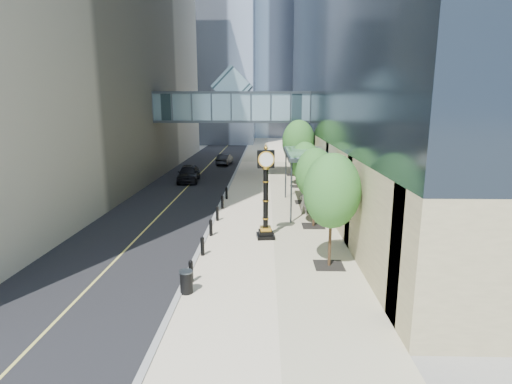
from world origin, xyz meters
TOP-DOWN VIEW (x-y plane):
  - ground at (0.00, 0.00)m, footprint 320.00×320.00m
  - road at (-7.00, 40.00)m, footprint 8.00×180.00m
  - sidewalk at (1.00, 40.00)m, footprint 8.00×180.00m
  - curb at (-3.00, 40.00)m, footprint 0.25×180.00m
  - distant_tower_c at (-6.00, 120.00)m, footprint 22.00×22.00m
  - skywalk at (-3.00, 28.00)m, footprint 17.00×4.20m
  - entrance_canopy at (3.48, 14.00)m, footprint 3.00×8.00m
  - bollard_row at (-2.70, 9.00)m, footprint 0.20×16.20m
  - street_trees at (3.60, 16.10)m, footprint 3.07×28.48m
  - street_clock at (0.53, 7.10)m, footprint 1.12×1.12m
  - trash_bin at (-2.70, -0.03)m, footprint 0.68×0.68m
  - pedestrian at (3.23, 12.21)m, footprint 0.77×0.61m
  - car_near at (-7.36, 24.96)m, footprint 2.41×5.18m
  - car_far at (-4.90, 37.21)m, footprint 2.02×4.45m

SIDE VIEW (x-z plane):
  - ground at x=0.00m, z-range 0.00..0.00m
  - road at x=-7.00m, z-range 0.00..0.02m
  - sidewalk at x=1.00m, z-range 0.00..0.06m
  - curb at x=-3.00m, z-range 0.00..0.07m
  - bollard_row at x=-2.70m, z-range 0.06..0.96m
  - trash_bin at x=-2.70m, z-range 0.06..0.96m
  - car_far at x=-4.90m, z-range 0.02..1.43m
  - car_near at x=-7.36m, z-range 0.02..1.74m
  - pedestrian at x=3.23m, z-range 0.06..1.91m
  - street_clock at x=0.53m, z-range -0.30..5.06m
  - street_trees at x=3.60m, z-range 0.59..6.91m
  - entrance_canopy at x=3.48m, z-range 2.00..6.38m
  - skywalk at x=-3.00m, z-range 4.81..10.61m
  - distant_tower_c at x=-6.00m, z-range 0.00..65.00m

